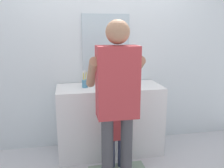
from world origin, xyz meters
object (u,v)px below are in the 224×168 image
at_px(child_toddler, 116,129).
at_px(adult_parent, 117,93).
at_px(toothbrush_cup, 85,83).
at_px(soap_bottle, 135,79).

relative_size(child_toddler, adult_parent, 0.48).
bearing_deg(toothbrush_cup, adult_parent, -71.72).
distance_m(toothbrush_cup, child_toddler, 0.68).
relative_size(toothbrush_cup, soap_bottle, 1.25).
relative_size(toothbrush_cup, child_toddler, 0.26).
bearing_deg(child_toddler, toothbrush_cup, 127.50).
height_order(toothbrush_cup, adult_parent, adult_parent).
xyz_separation_m(toothbrush_cup, soap_bottle, (0.65, 0.04, 0.01)).
xyz_separation_m(child_toddler, adult_parent, (-0.07, -0.33, 0.52)).
height_order(soap_bottle, adult_parent, adult_parent).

